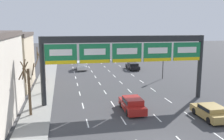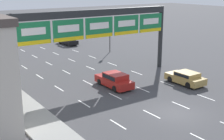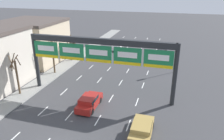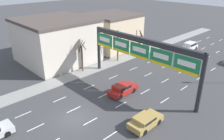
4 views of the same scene
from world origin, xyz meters
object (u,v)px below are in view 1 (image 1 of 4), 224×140
(sign_gantry, at_px, (126,50))
(traffic_light_near_gantry, at_px, (163,57))
(car_black, at_px, (133,66))
(suv_white, at_px, (81,65))
(tree_bare_second, at_px, (42,68))
(car_gold, at_px, (211,111))
(tree_bare_closest, at_px, (28,86))
(car_red, at_px, (132,104))
(tree_bare_third, at_px, (44,66))

(sign_gantry, xyz_separation_m, traffic_light_near_gantry, (8.97, 10.91, -2.40))
(car_black, distance_m, traffic_light_near_gantry, 9.81)
(suv_white, xyz_separation_m, tree_bare_second, (-6.10, -16.49, 2.42))
(sign_gantry, bearing_deg, car_black, 72.06)
(suv_white, bearing_deg, tree_bare_second, -110.29)
(sign_gantry, relative_size, car_gold, 4.49)
(suv_white, distance_m, car_gold, 29.98)
(traffic_light_near_gantry, relative_size, tree_bare_second, 0.83)
(suv_white, bearing_deg, sign_gantry, -81.01)
(tree_bare_closest, bearing_deg, car_gold, -13.23)
(car_red, xyz_separation_m, tree_bare_second, (-9.34, 8.45, 2.54))
(traffic_light_near_gantry, bearing_deg, tree_bare_third, 177.25)
(car_red, bearing_deg, car_gold, -26.82)
(tree_bare_closest, bearing_deg, tree_bare_third, 88.23)
(car_black, distance_m, tree_bare_closest, 28.24)
(sign_gantry, relative_size, car_black, 4.16)
(tree_bare_closest, height_order, tree_bare_second, tree_bare_second)
(tree_bare_second, bearing_deg, suv_white, 69.71)
(car_gold, xyz_separation_m, tree_bare_third, (-16.18, 18.44, 1.77))
(car_red, relative_size, tree_bare_third, 0.90)
(traffic_light_near_gantry, distance_m, tree_bare_closest, 23.51)
(traffic_light_near_gantry, bearing_deg, car_gold, -98.17)
(traffic_light_near_gantry, height_order, tree_bare_closest, tree_bare_closest)
(tree_bare_second, bearing_deg, car_black, 42.78)
(sign_gantry, relative_size, tree_bare_closest, 3.48)
(tree_bare_closest, height_order, tree_bare_third, tree_bare_closest)
(car_black, bearing_deg, tree_bare_second, -137.22)
(car_gold, bearing_deg, car_red, 153.18)
(traffic_light_near_gantry, bearing_deg, sign_gantry, -129.45)
(suv_white, bearing_deg, car_black, -9.72)
(tree_bare_closest, relative_size, tree_bare_second, 0.90)
(traffic_light_near_gantry, relative_size, tree_bare_third, 0.99)
(sign_gantry, relative_size, tree_bare_second, 3.15)
(tree_bare_third, bearing_deg, car_red, -57.68)
(sign_gantry, bearing_deg, car_gold, -45.80)
(suv_white, xyz_separation_m, traffic_light_near_gantry, (12.40, -10.76, 2.59))
(car_black, xyz_separation_m, tree_bare_second, (-15.99, -14.80, 2.61))
(car_red, height_order, traffic_light_near_gantry, traffic_light_near_gantry)
(traffic_light_near_gantry, bearing_deg, suv_white, 139.05)
(suv_white, bearing_deg, tree_bare_closest, -105.46)
(car_red, bearing_deg, tree_bare_third, 122.32)
(car_black, distance_m, car_gold, 26.61)
(traffic_light_near_gantry, bearing_deg, tree_bare_second, -162.78)
(tree_bare_second, bearing_deg, sign_gantry, -28.50)
(car_black, xyz_separation_m, traffic_light_near_gantry, (2.51, -9.07, 2.78))
(car_gold, xyz_separation_m, traffic_light_near_gantry, (2.52, 17.54, 2.79))
(suv_white, distance_m, tree_bare_second, 17.75)
(tree_bare_closest, bearing_deg, car_red, -3.17)
(suv_white, height_order, car_black, suv_white)
(sign_gantry, distance_m, tree_bare_closest, 10.93)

